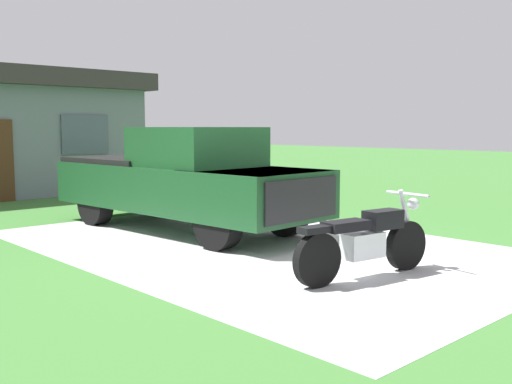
{
  "coord_description": "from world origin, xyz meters",
  "views": [
    {
      "loc": [
        -6.39,
        -6.8,
        1.89
      ],
      "look_at": [
        -0.22,
        -0.18,
        0.9
      ],
      "focal_mm": 41.34,
      "sensor_mm": 36.0,
      "label": 1
    }
  ],
  "objects": [
    {
      "name": "pickup_truck",
      "position": [
        0.01,
        2.09,
        0.95
      ],
      "size": [
        2.36,
        5.74,
        1.9
      ],
      "color": "black",
      "rests_on": "ground"
    },
    {
      "name": "driveway_pad",
      "position": [
        0.0,
        0.0,
        0.0
      ],
      "size": [
        5.67,
        8.61,
        0.01
      ],
      "primitive_type": "cube",
      "color": "beige",
      "rests_on": "ground"
    },
    {
      "name": "motorcycle",
      "position": [
        -0.41,
        -2.4,
        0.47
      ],
      "size": [
        2.2,
        0.71,
        1.09
      ],
      "color": "black",
      "rests_on": "ground"
    },
    {
      "name": "ground_plane",
      "position": [
        0.0,
        0.0,
        0.0
      ],
      "size": [
        80.0,
        80.0,
        0.0
      ],
      "primitive_type": "plane",
      "color": "#3D7532"
    }
  ]
}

